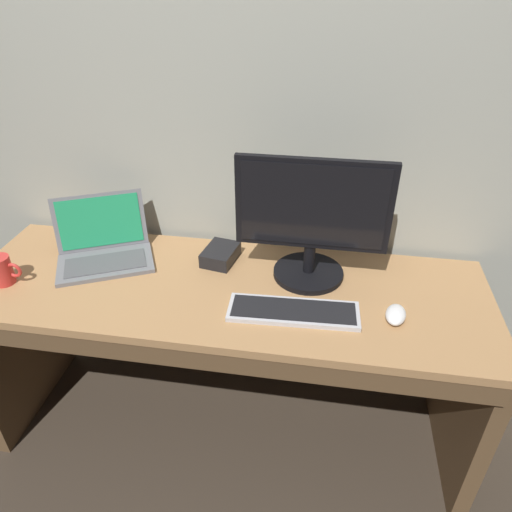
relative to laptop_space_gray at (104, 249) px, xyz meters
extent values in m
plane|color=#382D23|center=(0.49, -0.10, -0.82)|extent=(14.00, 14.00, 0.00)
cube|color=#A87A4C|center=(0.49, -0.10, -0.06)|extent=(1.90, 0.63, 0.03)
cube|color=brown|center=(-0.43, -0.10, -0.45)|extent=(0.06, 0.58, 0.74)
cube|color=brown|center=(1.42, -0.10, -0.45)|extent=(0.06, 0.58, 0.74)
cube|color=brown|center=(0.49, -0.40, -0.12)|extent=(1.82, 0.02, 0.08)
cube|color=slate|center=(0.02, -0.04, -0.04)|extent=(0.41, 0.34, 0.02)
cube|color=#505054|center=(0.02, -0.05, -0.03)|extent=(0.33, 0.25, 0.00)
cube|color=slate|center=(-0.04, 0.08, 0.07)|extent=(0.34, 0.21, 0.21)
cube|color=#23935B|center=(-0.04, 0.08, 0.08)|extent=(0.31, 0.18, 0.19)
cylinder|color=black|center=(0.79, 0.02, -0.04)|extent=(0.26, 0.26, 0.02)
cylinder|color=black|center=(0.79, 0.02, 0.03)|extent=(0.04, 0.04, 0.11)
cube|color=black|center=(0.79, 0.01, 0.25)|extent=(0.53, 0.02, 0.33)
cube|color=black|center=(0.79, -0.01, 0.25)|extent=(0.49, 0.00, 0.29)
cube|color=#BCBCC1|center=(0.76, -0.21, -0.04)|extent=(0.44, 0.16, 0.02)
cube|color=black|center=(0.76, -0.21, -0.03)|extent=(0.41, 0.13, 0.00)
ellipsoid|color=white|center=(1.09, -0.19, -0.03)|extent=(0.08, 0.12, 0.04)
cube|color=black|center=(0.45, 0.06, -0.02)|extent=(0.14, 0.17, 0.05)
cylinder|color=red|center=(-0.30, -0.20, 0.01)|extent=(0.08, 0.08, 0.11)
torus|color=red|center=(-0.25, -0.20, 0.01)|extent=(0.06, 0.01, 0.06)
camera|label=1|loc=(0.83, -1.43, 0.96)|focal=33.04mm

